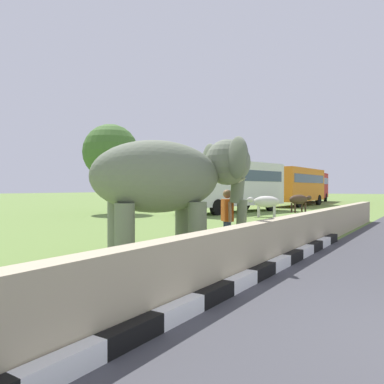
% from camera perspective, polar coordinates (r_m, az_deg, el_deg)
% --- Properties ---
extents(striped_curb, '(16.20, 0.20, 0.24)m').
position_cam_1_polar(striped_curb, '(5.41, 0.95, -16.35)').
color(striped_curb, white).
rests_on(striped_curb, ground_plane).
extents(barrier_parapet, '(28.00, 0.36, 1.00)m').
position_cam_1_polar(barrier_parapet, '(7.49, 8.72, -8.60)').
color(barrier_parapet, tan).
rests_on(barrier_parapet, ground_plane).
extents(elephant, '(3.94, 3.61, 2.93)m').
position_cam_1_polar(elephant, '(8.99, -3.14, 2.01)').
color(elephant, slate).
rests_on(elephant, ground_plane).
extents(person_handler, '(0.54, 0.53, 1.66)m').
position_cam_1_polar(person_handler, '(10.01, 5.35, -3.80)').
color(person_handler, navy).
rests_on(person_handler, ground_plane).
extents(bus_white, '(9.83, 4.26, 3.50)m').
position_cam_1_polar(bus_white, '(26.41, 6.13, 1.46)').
color(bus_white, silver).
rests_on(bus_white, ground_plane).
extents(bus_orange, '(9.18, 2.81, 3.50)m').
position_cam_1_polar(bus_orange, '(36.85, 15.58, 1.21)').
color(bus_orange, orange).
rests_on(bus_orange, ground_plane).
extents(bus_red, '(9.64, 3.45, 3.50)m').
position_cam_1_polar(bus_red, '(46.81, 17.63, 1.07)').
color(bus_red, '#B21E1E').
rests_on(bus_red, ground_plane).
extents(cow_near, '(0.97, 1.93, 1.23)m').
position_cam_1_polar(cow_near, '(22.30, 11.07, -1.51)').
color(cow_near, beige).
rests_on(cow_near, ground_plane).
extents(cow_mid, '(1.82, 1.36, 1.23)m').
position_cam_1_polar(cow_mid, '(27.10, 15.88, -1.14)').
color(cow_mid, '#473323').
rests_on(cow_mid, ground_plane).
extents(tree_distant, '(3.69, 3.69, 5.94)m').
position_cam_1_polar(tree_distant, '(25.87, -12.19, 5.89)').
color(tree_distant, brown).
rests_on(tree_distant, ground_plane).
extents(hill_east, '(27.50, 22.00, 14.10)m').
position_cam_1_polar(hill_east, '(69.02, 3.16, -0.78)').
color(hill_east, slate).
rests_on(hill_east, ground_plane).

